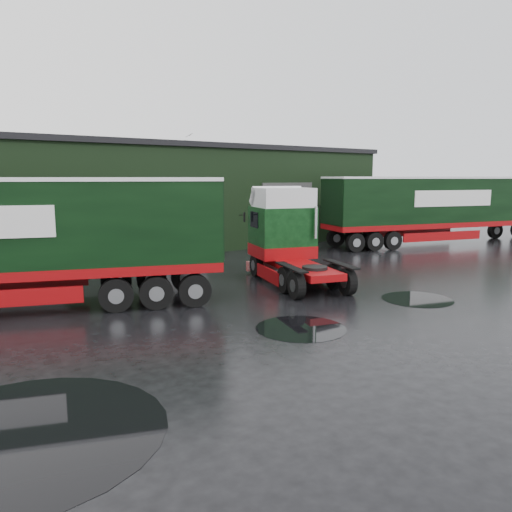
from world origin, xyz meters
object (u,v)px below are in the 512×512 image
at_px(trailer_left, 4,244).
at_px(wash_bucket, 335,268).
at_px(hero_tractor, 299,237).
at_px(lorry_right, 421,211).
at_px(tree_back_b, 173,184).
at_px(warehouse, 130,196).

height_order(trailer_left, wash_bucket, trailer_left).
height_order(hero_tractor, lorry_right, lorry_right).
distance_m(trailer_left, tree_back_b, 28.85).
bearing_deg(trailer_left, hero_tractor, -83.74).
bearing_deg(lorry_right, tree_back_b, -145.66).
xyz_separation_m(warehouse, lorry_right, (15.00, -11.00, -0.95)).
xyz_separation_m(warehouse, wash_bucket, (4.13, -14.25, -3.03)).
relative_size(hero_tractor, trailer_left, 0.45).
bearing_deg(tree_back_b, trailer_left, -127.41).
distance_m(hero_tractor, lorry_right, 14.91).
height_order(trailer_left, tree_back_b, tree_back_b).
xyz_separation_m(hero_tractor, trailer_left, (-10.28, 2.62, 0.22)).
bearing_deg(warehouse, trailer_left, -126.42).
xyz_separation_m(hero_tractor, tree_back_b, (7.22, 25.50, 1.78)).
xyz_separation_m(trailer_left, wash_bucket, (13.63, -1.37, -2.06)).
bearing_deg(warehouse, lorry_right, -36.25).
distance_m(wash_bucket, tree_back_b, 24.82).
relative_size(warehouse, trailer_left, 2.30).
bearing_deg(trailer_left, warehouse, -15.85).
bearing_deg(hero_tractor, trailer_left, -177.34).
relative_size(warehouse, hero_tractor, 5.11).
height_order(wash_bucket, tree_back_b, tree_back_b).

